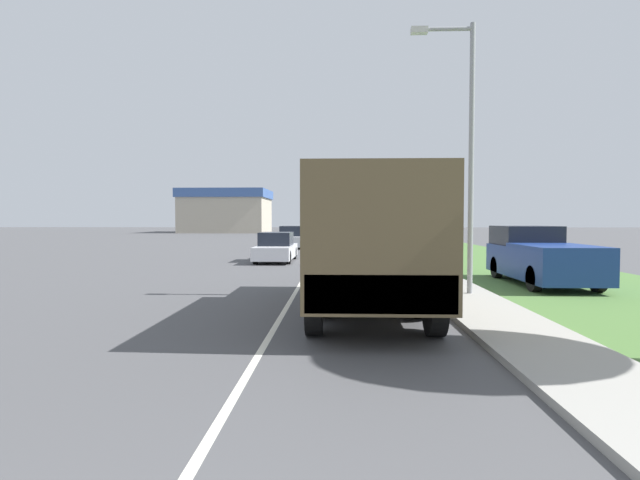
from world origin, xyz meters
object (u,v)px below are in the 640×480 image
at_px(car_nearest_ahead, 276,248).
at_px(lamp_post, 464,134).
at_px(pickup_truck, 539,256).
at_px(military_truck, 367,238).
at_px(car_second_ahead, 291,238).

distance_m(car_nearest_ahead, lamp_post, 13.55).
xyz_separation_m(pickup_truck, lamp_post, (-3.21, -2.95, 3.46)).
relative_size(car_nearest_ahead, lamp_post, 0.66).
bearing_deg(military_truck, car_nearest_ahead, 105.53).
bearing_deg(pickup_truck, lamp_post, -137.38).
xyz_separation_m(car_nearest_ahead, car_second_ahead, (-0.30, 11.22, 0.06)).
relative_size(car_nearest_ahead, car_second_ahead, 1.06).
height_order(car_nearest_ahead, car_second_ahead, car_second_ahead).
height_order(military_truck, car_second_ahead, military_truck).
relative_size(military_truck, car_second_ahead, 1.73).
xyz_separation_m(military_truck, lamp_post, (2.66, 2.20, 2.68)).
bearing_deg(pickup_truck, car_second_ahead, 116.88).
height_order(military_truck, pickup_truck, military_truck).
height_order(car_second_ahead, pickup_truck, pickup_truck).
relative_size(car_second_ahead, pickup_truck, 0.87).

